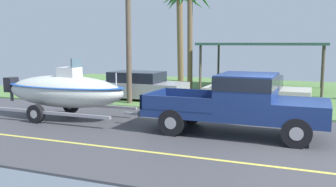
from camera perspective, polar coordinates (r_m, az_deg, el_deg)
The scene contains 9 objects.
ground at distance 18.81m, azimuth 19.25°, elevation -1.19°, with size 36.00×22.00×0.11m.
pickup_truck_towing at distance 11.43m, azimuth 11.73°, elevation -1.15°, with size 5.61×2.08×1.84m.
boat_on_trailer at distance 14.14m, azimuth -15.51°, elevation 0.38°, with size 6.03×2.22×2.22m.
parked_sedan_near at distance 18.19m, azimuth -4.26°, elevation 1.10°, with size 4.35×1.91×1.38m.
parked_sedan_far at distance 16.31m, azimuth 13.14°, elevation 0.16°, with size 4.32×1.93×1.38m.
carport_awning at distance 22.41m, azimuth 14.40°, elevation 7.15°, with size 6.87×4.57×2.76m.
palm_tree_mid at distance 26.70m, azimuth 1.94°, elevation 12.64°, with size 2.89×3.19×6.73m.
palm_tree_far_left at distance 21.99m, azimuth 3.61°, elevation 13.95°, with size 3.08×3.07×6.51m.
utility_pole at distance 16.93m, azimuth -6.06°, elevation 11.98°, with size 0.24×1.80×7.76m.
Camera 1 is at (0.81, -10.20, 2.75)m, focal length 40.08 mm.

